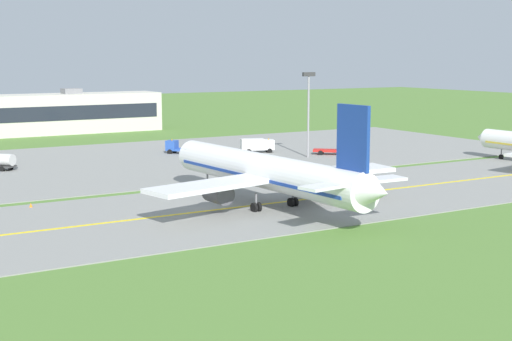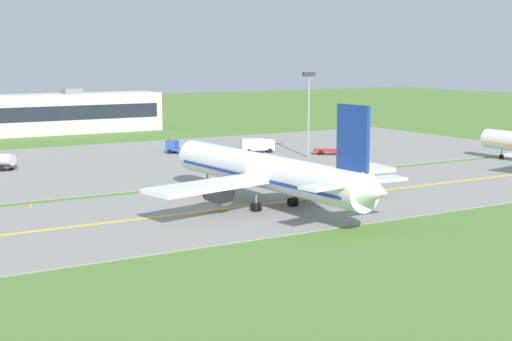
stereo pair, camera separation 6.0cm
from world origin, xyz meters
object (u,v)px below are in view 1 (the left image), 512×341
at_px(airplane_lead, 267,172).
at_px(apron_light_mast, 308,104).
at_px(service_truck_catering, 337,149).
at_px(service_truck_baggage, 257,145).
at_px(service_truck_fuel, 178,147).

xyz_separation_m(airplane_lead, apron_light_mast, (28.05, 32.43, 5.19)).
bearing_deg(service_truck_catering, airplane_lead, -136.64).
bearing_deg(airplane_lead, apron_light_mast, 49.14).
relative_size(service_truck_baggage, service_truck_catering, 1.03).
bearing_deg(service_truck_catering, service_truck_fuel, 146.17).
relative_size(service_truck_fuel, apron_light_mast, 0.42).
bearing_deg(apron_light_mast, service_truck_baggage, 114.18).
xyz_separation_m(airplane_lead, service_truck_fuel, (10.78, 48.34, -2.95)).
distance_m(service_truck_fuel, apron_light_mast, 24.86).
relative_size(service_truck_catering, apron_light_mast, 0.42).
distance_m(service_truck_catering, apron_light_mast, 10.34).
height_order(airplane_lead, service_truck_catering, airplane_lead).
bearing_deg(airplane_lead, service_truck_catering, 43.36).
height_order(airplane_lead, service_truck_fuel, airplane_lead).
bearing_deg(service_truck_baggage, service_truck_fuel, 154.81).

